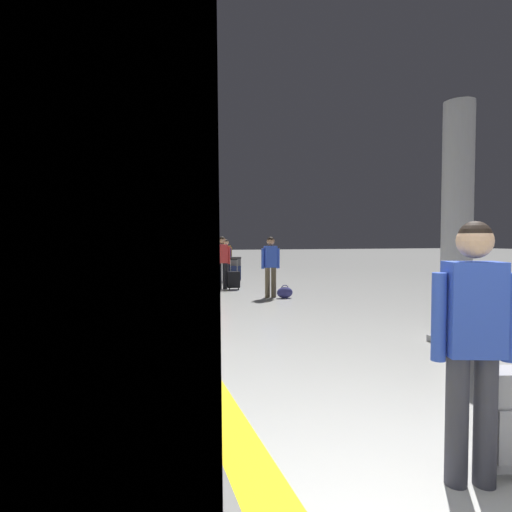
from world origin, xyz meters
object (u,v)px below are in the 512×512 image
object	(u,v)px
passenger_far	(226,256)
waste_bin	(235,269)
passenger_near	(222,259)
high_speed_train	(47,188)
traveller_foreground	(473,333)
duffel_bag_mid	(285,292)
rolling_suitcase_foreground	(511,418)
passenger_mid	(271,262)
platform_pillar	(457,229)
suitcase_far	(235,273)
suitcase_near	(234,280)

from	to	relation	value
passenger_far	waste_bin	world-z (taller)	passenger_far
waste_bin	passenger_near	bearing A→B (deg)	-113.03
passenger_far	waste_bin	size ratio (longest dim) A/B	1.74
high_speed_train	traveller_foreground	xyz separation A→B (m)	(3.49, -6.15, -1.52)
duffel_bag_mid	waste_bin	world-z (taller)	waste_bin
rolling_suitcase_foreground	passenger_near	xyz separation A→B (m)	(0.35, 10.63, 0.59)
traveller_foreground	duffel_bag_mid	world-z (taller)	traveller_foreground
passenger_mid	platform_pillar	bearing A→B (deg)	-79.50
passenger_far	traveller_foreground	bearing A→B (deg)	-96.08
duffel_bag_mid	suitcase_far	distance (m)	4.78
high_speed_train	suitcase_far	distance (m)	8.87
suitcase_near	passenger_near	bearing A→B (deg)	148.91
high_speed_train	suitcase_near	size ratio (longest dim) A/B	30.25
platform_pillar	waste_bin	world-z (taller)	platform_pillar
suitcase_near	platform_pillar	world-z (taller)	platform_pillar
duffel_bag_mid	passenger_far	bearing A→B (deg)	95.68
traveller_foreground	passenger_near	distance (m)	10.67
rolling_suitcase_foreground	passenger_mid	bearing A→B (deg)	81.80
high_speed_train	traveller_foreground	world-z (taller)	high_speed_train
rolling_suitcase_foreground	platform_pillar	xyz separation A→B (m)	(2.24, 2.90, 1.34)
platform_pillar	passenger_far	bearing A→B (deg)	96.68
suitcase_near	rolling_suitcase_foreground	bearing A→B (deg)	-93.69
suitcase_far	platform_pillar	distance (m)	10.20
duffel_bag_mid	waste_bin	xyz separation A→B (m)	(-0.14, 4.89, 0.30)
passenger_near	waste_bin	world-z (taller)	passenger_near
passenger_near	platform_pillar	xyz separation A→B (m)	(1.89, -7.72, 0.75)
rolling_suitcase_foreground	passenger_near	world-z (taller)	passenger_near
high_speed_train	suitcase_far	xyz separation A→B (m)	(5.21, 6.83, -2.18)
high_speed_train	passenger_near	size ratio (longest dim) A/B	17.33
traveller_foreground	waste_bin	size ratio (longest dim) A/B	1.86
passenger_mid	platform_pillar	xyz separation A→B (m)	(1.03, -5.53, 0.77)
suitcase_far	waste_bin	distance (m)	0.18
passenger_near	passenger_mid	distance (m)	2.36
high_speed_train	rolling_suitcase_foreground	size ratio (longest dim) A/B	26.39
passenger_mid	suitcase_far	distance (m)	4.58
high_speed_train	traveller_foreground	distance (m)	7.23
passenger_near	passenger_far	bearing A→B (deg)	74.26
high_speed_train	rolling_suitcase_foreground	xyz separation A→B (m)	(3.84, -6.13, -2.12)
suitcase_near	passenger_far	distance (m)	2.75
passenger_mid	duffel_bag_mid	xyz separation A→B (m)	(0.32, -0.25, -0.80)
traveller_foreground	duffel_bag_mid	distance (m)	8.46
platform_pillar	waste_bin	distance (m)	10.28
passenger_mid	traveller_foreground	bearing A→B (deg)	-100.49
suitcase_near	suitcase_far	bearing A→B (deg)	74.75
duffel_bag_mid	high_speed_train	bearing A→B (deg)	-159.06
rolling_suitcase_foreground	waste_bin	size ratio (longest dim) A/B	1.21
passenger_mid	rolling_suitcase_foreground	bearing A→B (deg)	-98.20
high_speed_train	suitcase_near	bearing A→B (deg)	43.62
rolling_suitcase_foreground	platform_pillar	world-z (taller)	platform_pillar
rolling_suitcase_foreground	passenger_far	size ratio (longest dim) A/B	0.69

